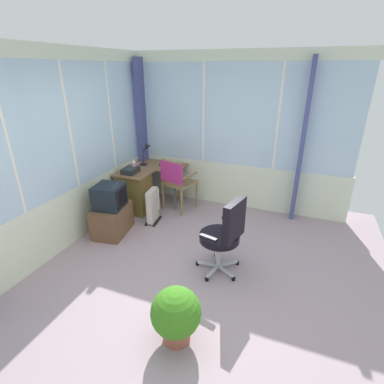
{
  "coord_description": "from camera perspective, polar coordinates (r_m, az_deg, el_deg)",
  "views": [
    {
      "loc": [
        -2.65,
        -1.08,
        2.42
      ],
      "look_at": [
        0.91,
        0.31,
        0.78
      ],
      "focal_mm": 27.29,
      "sensor_mm": 36.0,
      "label": 1
    }
  ],
  "objects": [
    {
      "name": "potted_plant",
      "position": [
        2.94,
        -3.15,
        -22.74
      ],
      "size": [
        0.48,
        0.48,
        0.58
      ],
      "color": "#97523E",
      "rests_on": "ground"
    },
    {
      "name": "east_window_panel",
      "position": [
        5.22,
        9.08,
        11.01
      ],
      "size": [
        0.07,
        3.85,
        2.69
      ],
      "color": "silver",
      "rests_on": "ground"
    },
    {
      "name": "tv_on_stand",
      "position": [
        4.68,
        -15.47,
        -3.82
      ],
      "size": [
        0.7,
        0.54,
        0.81
      ],
      "color": "brown",
      "rests_on": "ground"
    },
    {
      "name": "desk",
      "position": [
        5.31,
        -10.82,
        0.34
      ],
      "size": [
        1.11,
        0.99,
        0.73
      ],
      "color": "brown",
      "rests_on": "ground"
    },
    {
      "name": "curtain_east_far",
      "position": [
        5.04,
        20.77,
        8.82
      ],
      "size": [
        0.3,
        0.07,
        2.59
      ],
      "primitive_type": "cube",
      "rotation": [
        0.0,
        0.0,
        -0.01
      ],
      "color": "#464C85",
      "rests_on": "ground"
    },
    {
      "name": "wooden_armchair",
      "position": [
        5.15,
        -3.29,
        2.69
      ],
      "size": [
        0.6,
        0.6,
        0.96
      ],
      "color": "olive",
      "rests_on": "ground"
    },
    {
      "name": "spray_bottle",
      "position": [
        5.24,
        -11.24,
        5.1
      ],
      "size": [
        0.06,
        0.06,
        0.22
      ],
      "color": "pink",
      "rests_on": "desk"
    },
    {
      "name": "desk_lamp",
      "position": [
        5.54,
        -8.77,
        8.04
      ],
      "size": [
        0.22,
        0.19,
        0.41
      ],
      "color": "black",
      "rests_on": "desk"
    },
    {
      "name": "ground",
      "position": [
        3.77,
        -0.71,
        -17.36
      ],
      "size": [
        5.63,
        4.85,
        0.06
      ],
      "primitive_type": "cube",
      "color": "#9E8891"
    },
    {
      "name": "paper_tray",
      "position": [
        5.18,
        -11.93,
        4.15
      ],
      "size": [
        0.31,
        0.24,
        0.09
      ],
      "primitive_type": "cube",
      "rotation": [
        0.0,
        0.0,
        0.04
      ],
      "color": "#202727",
      "rests_on": "desk"
    },
    {
      "name": "office_chair",
      "position": [
        3.59,
        6.54,
        -7.74
      ],
      "size": [
        0.62,
        0.58,
        1.02
      ],
      "color": "#B7B7BF",
      "rests_on": "ground"
    },
    {
      "name": "north_window_panel",
      "position": [
        4.17,
        -26.72,
        5.76
      ],
      "size": [
        4.63,
        0.07,
        2.69
      ],
      "color": "silver",
      "rests_on": "ground"
    },
    {
      "name": "curtain_corner",
      "position": [
        5.78,
        -9.55,
        11.67
      ],
      "size": [
        0.31,
        0.08,
        2.59
      ],
      "primitive_type": "cube",
      "rotation": [
        0.0,
        0.0,
        0.04
      ],
      "color": "#464C85",
      "rests_on": "ground"
    },
    {
      "name": "tv_remote",
      "position": [
        5.51,
        -5.65,
        5.32
      ],
      "size": [
        0.12,
        0.15,
        0.02
      ],
      "primitive_type": "cube",
      "rotation": [
        0.0,
        0.0,
        0.59
      ],
      "color": "black",
      "rests_on": "desk"
    },
    {
      "name": "space_heater",
      "position": [
        4.93,
        -7.59,
        -2.58
      ],
      "size": [
        0.4,
        0.21,
        0.58
      ],
      "color": "silver",
      "rests_on": "ground"
    }
  ]
}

